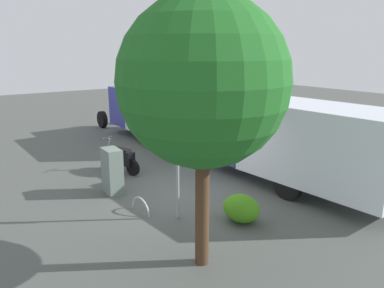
{
  "coord_description": "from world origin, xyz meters",
  "views": [
    {
      "loc": [
        -8.81,
        6.05,
        4.3
      ],
      "look_at": [
        0.93,
        -0.87,
        1.27
      ],
      "focal_mm": 35.77,
      "sensor_mm": 36.0,
      "label": 1
    }
  ],
  "objects_px": {
    "stop_sign": "(177,133)",
    "bike_rack_hoop": "(141,212)",
    "box_truck_far": "(158,106)",
    "utility_cabinet": "(112,171)",
    "motorcycle": "(120,158)",
    "box_truck_near": "(293,139)",
    "street_tree": "(203,82)"
  },
  "relations": [
    {
      "from": "stop_sign",
      "to": "motorcycle",
      "type": "bearing_deg",
      "value": -5.44
    },
    {
      "from": "stop_sign",
      "to": "utility_cabinet",
      "type": "xyz_separation_m",
      "value": [
        2.61,
        0.63,
        -1.56
      ]
    },
    {
      "from": "box_truck_far",
      "to": "motorcycle",
      "type": "bearing_deg",
      "value": 132.82
    },
    {
      "from": "stop_sign",
      "to": "bike_rack_hoop",
      "type": "bearing_deg",
      "value": 35.16
    },
    {
      "from": "motorcycle",
      "to": "stop_sign",
      "type": "distance_m",
      "value": 4.64
    },
    {
      "from": "street_tree",
      "to": "bike_rack_hoop",
      "type": "distance_m",
      "value": 4.71
    },
    {
      "from": "box_truck_far",
      "to": "bike_rack_hoop",
      "type": "xyz_separation_m",
      "value": [
        -6.76,
        4.58,
        -1.65
      ]
    },
    {
      "from": "box_truck_far",
      "to": "motorcycle",
      "type": "xyz_separation_m",
      "value": [
        -3.36,
        3.55,
        -1.13
      ]
    },
    {
      "from": "motorcycle",
      "to": "utility_cabinet",
      "type": "bearing_deg",
      "value": 128.85
    },
    {
      "from": "box_truck_far",
      "to": "stop_sign",
      "type": "height_order",
      "value": "stop_sign"
    },
    {
      "from": "box_truck_far",
      "to": "street_tree",
      "type": "relative_size",
      "value": 1.52
    },
    {
      "from": "motorcycle",
      "to": "bike_rack_hoop",
      "type": "distance_m",
      "value": 3.59
    },
    {
      "from": "stop_sign",
      "to": "utility_cabinet",
      "type": "height_order",
      "value": "stop_sign"
    },
    {
      "from": "stop_sign",
      "to": "street_tree",
      "type": "relative_size",
      "value": 0.64
    },
    {
      "from": "street_tree",
      "to": "stop_sign",
      "type": "bearing_deg",
      "value": -20.28
    },
    {
      "from": "stop_sign",
      "to": "bike_rack_hoop",
      "type": "height_order",
      "value": "stop_sign"
    },
    {
      "from": "box_truck_near",
      "to": "box_truck_far",
      "type": "distance_m",
      "value": 7.77
    },
    {
      "from": "stop_sign",
      "to": "bike_rack_hoop",
      "type": "xyz_separation_m",
      "value": [
        0.88,
        0.62,
        -2.25
      ]
    },
    {
      "from": "box_truck_far",
      "to": "street_tree",
      "type": "height_order",
      "value": "street_tree"
    },
    {
      "from": "box_truck_near",
      "to": "stop_sign",
      "type": "relative_size",
      "value": 2.56
    },
    {
      "from": "utility_cabinet",
      "to": "box_truck_near",
      "type": "bearing_deg",
      "value": -119.33
    },
    {
      "from": "motorcycle",
      "to": "stop_sign",
      "type": "bearing_deg",
      "value": 155.21
    },
    {
      "from": "box_truck_near",
      "to": "stop_sign",
      "type": "distance_m",
      "value": 4.29
    },
    {
      "from": "utility_cabinet",
      "to": "motorcycle",
      "type": "bearing_deg",
      "value": -31.79
    },
    {
      "from": "box_truck_far",
      "to": "street_tree",
      "type": "distance_m",
      "value": 10.98
    },
    {
      "from": "motorcycle",
      "to": "street_tree",
      "type": "xyz_separation_m",
      "value": [
        -6.34,
        1.17,
        3.16
      ]
    },
    {
      "from": "motorcycle",
      "to": "street_tree",
      "type": "relative_size",
      "value": 0.33
    },
    {
      "from": "stop_sign",
      "to": "street_tree",
      "type": "bearing_deg",
      "value": 159.72
    },
    {
      "from": "box_truck_near",
      "to": "motorcycle",
      "type": "relative_size",
      "value": 4.95
    },
    {
      "from": "box_truck_near",
      "to": "box_truck_far",
      "type": "xyz_separation_m",
      "value": [
        7.76,
        0.26,
        0.12
      ]
    },
    {
      "from": "box_truck_far",
      "to": "utility_cabinet",
      "type": "xyz_separation_m",
      "value": [
        -5.03,
        4.59,
        -0.96
      ]
    },
    {
      "from": "street_tree",
      "to": "bike_rack_hoop",
      "type": "relative_size",
      "value": 6.23
    }
  ]
}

